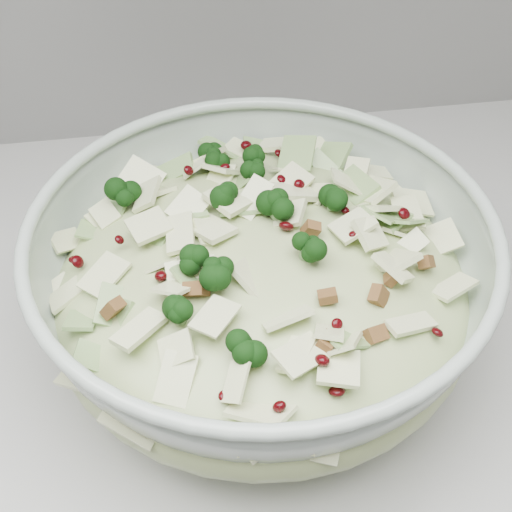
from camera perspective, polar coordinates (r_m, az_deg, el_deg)
The scene contains 3 objects.
counter at distance 1.09m, azimuth -5.50°, elevation -18.77°, with size 3.60×0.60×0.90m, color #AAAAA5.
mixing_bowl at distance 0.60m, azimuth 0.43°, elevation -2.61°, with size 0.49×0.49×0.15m.
salad at distance 0.58m, azimuth 0.44°, elevation -0.94°, with size 0.42×0.42×0.15m.
Camera 1 is at (0.02, 1.19, 1.41)m, focal length 50.00 mm.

